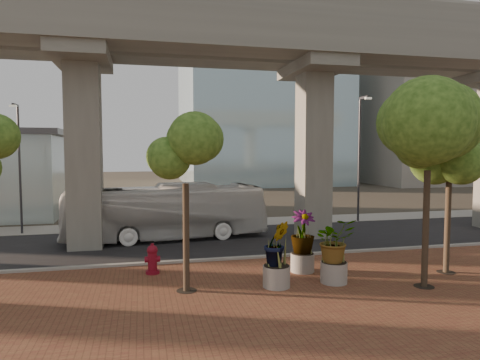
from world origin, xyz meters
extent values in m
plane|color=#3A332A|center=(0.00, 0.00, 0.00)|extent=(160.00, 160.00, 0.00)
cube|color=brown|center=(0.00, -8.00, 0.03)|extent=(70.00, 13.00, 0.06)
cube|color=black|center=(0.00, 2.00, 0.02)|extent=(90.00, 8.00, 0.04)
cube|color=#99968E|center=(0.00, -2.00, 0.08)|extent=(70.00, 0.25, 0.16)
cube|color=#99968E|center=(0.00, 7.50, 0.03)|extent=(90.00, 3.00, 0.06)
cube|color=gray|center=(0.00, 0.40, 10.50)|extent=(72.00, 2.40, 1.80)
cube|color=gray|center=(0.00, 3.60, 10.50)|extent=(72.00, 2.40, 1.80)
cube|color=gray|center=(0.00, 4.70, 11.90)|extent=(72.00, 0.12, 1.00)
cube|color=#A39E93|center=(38.00, 36.00, 12.00)|extent=(18.00, 16.00, 24.00)
imported|color=silver|center=(-2.00, 3.11, 1.50)|extent=(10.96, 3.43, 3.01)
cylinder|color=maroon|center=(-2.94, -3.39, 0.12)|extent=(0.54, 0.54, 0.12)
cylinder|color=maroon|center=(-2.94, -3.39, 0.55)|extent=(0.36, 0.36, 0.86)
sphere|color=maroon|center=(-2.94, -3.39, 0.98)|extent=(0.42, 0.42, 0.42)
cylinder|color=maroon|center=(-2.94, -3.39, 1.17)|extent=(0.12, 0.12, 0.15)
cylinder|color=maroon|center=(-2.94, -3.39, 0.62)|extent=(0.59, 0.24, 0.24)
cylinder|color=#9E978F|center=(3.44, -6.05, 0.44)|extent=(0.97, 0.97, 0.75)
imported|color=#2A4D14|center=(3.44, -6.05, 1.62)|extent=(2.15, 2.15, 1.61)
cylinder|color=gray|center=(2.85, -4.46, 0.42)|extent=(0.93, 0.93, 0.72)
imported|color=#2A4D14|center=(2.85, -4.46, 1.64)|extent=(2.28, 2.28, 1.71)
cylinder|color=gray|center=(1.26, -6.03, 0.43)|extent=(0.96, 0.96, 0.75)
imported|color=#2A4D14|center=(1.26, -6.03, 1.61)|extent=(2.14, 2.14, 1.60)
cylinder|color=#483A29|center=(-1.86, -5.75, 1.90)|extent=(0.22, 0.22, 3.68)
cylinder|color=black|center=(-1.86, -5.75, 0.07)|extent=(0.70, 0.70, 0.01)
cylinder|color=#483A29|center=(6.34, -7.20, 2.11)|extent=(0.22, 0.22, 4.10)
cylinder|color=black|center=(6.34, -7.20, 0.07)|extent=(0.70, 0.70, 0.01)
cylinder|color=#483A29|center=(8.32, -5.85, 1.92)|extent=(0.22, 0.22, 3.72)
cylinder|color=black|center=(8.32, -5.85, 0.07)|extent=(0.70, 0.70, 0.01)
cylinder|color=#333338|center=(-10.07, 6.57, 3.70)|extent=(0.13, 0.13, 7.32)
cube|color=#333338|center=(-10.07, 6.11, 7.36)|extent=(0.14, 0.92, 0.14)
cube|color=silver|center=(-10.07, 5.65, 7.27)|extent=(0.37, 0.18, 0.11)
cylinder|color=#2D2D32|center=(11.06, 6.17, 4.17)|extent=(0.14, 0.14, 8.27)
cube|color=#2D2D32|center=(11.06, 5.65, 8.31)|extent=(0.16, 1.03, 0.16)
cube|color=silver|center=(11.06, 5.14, 8.20)|extent=(0.41, 0.21, 0.12)
camera|label=1|loc=(-3.33, -20.10, 4.86)|focal=32.00mm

